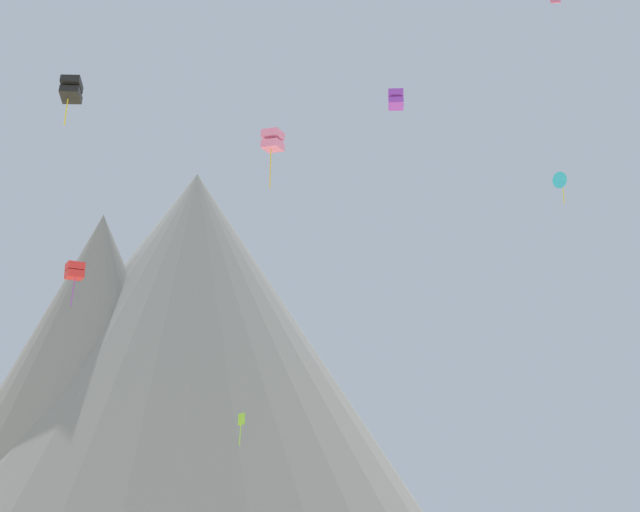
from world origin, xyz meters
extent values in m
cone|color=gray|center=(-11.71, 92.17, 25.57)|extent=(84.39, 84.39, 51.14)
cone|color=gray|center=(-23.41, 85.31, 21.18)|extent=(54.29, 54.29, 42.35)
cone|color=gray|center=(-3.80, 85.55, 10.45)|extent=(51.18, 51.18, 20.91)
cone|color=#33BCDB|center=(26.69, 48.49, 34.51)|extent=(1.30, 1.53, 1.60)
cylinder|color=yellow|center=(26.93, 48.49, 32.88)|extent=(0.10, 0.19, 1.65)
cube|color=purple|center=(9.01, 34.39, 35.25)|extent=(1.32, 1.38, 0.71)
cube|color=purple|center=(9.01, 34.39, 35.97)|extent=(1.32, 1.38, 0.71)
cube|color=red|center=(-15.99, 38.58, 22.00)|extent=(1.73, 1.73, 0.58)
cube|color=red|center=(-15.99, 38.58, 22.64)|extent=(1.73, 1.73, 0.58)
cylinder|color=purple|center=(-16.01, 38.58, 20.57)|extent=(0.22, 0.28, 2.27)
cube|color=pink|center=(-0.68, 31.15, 30.09)|extent=(1.80, 1.79, 0.66)
cube|color=pink|center=(-0.68, 31.15, 30.93)|extent=(1.80, 1.79, 0.66)
cylinder|color=gold|center=(-0.82, 31.15, 28.29)|extent=(0.11, 0.17, 3.02)
cube|color=#8CD133|center=(-2.99, 46.84, 11.69)|extent=(0.60, 0.85, 1.03)
cylinder|color=#8CD133|center=(-3.07, 46.84, 10.35)|extent=(0.16, 0.26, 1.70)
cube|color=black|center=(-14.52, 26.88, 31.72)|extent=(1.33, 1.44, 0.92)
cube|color=black|center=(-14.52, 26.88, 32.49)|extent=(1.33, 1.44, 0.92)
cylinder|color=yellow|center=(-14.73, 26.88, 30.44)|extent=(0.16, 0.17, 1.99)
camera|label=1|loc=(-0.53, -29.07, 4.72)|focal=49.60mm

